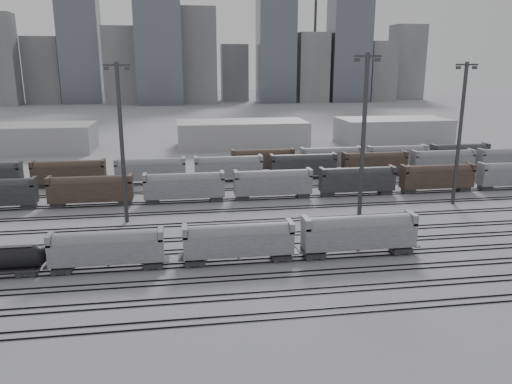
{
  "coord_description": "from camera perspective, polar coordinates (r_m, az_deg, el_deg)",
  "views": [
    {
      "loc": [
        -9.59,
        -60.15,
        25.58
      ],
      "look_at": [
        3.16,
        22.17,
        4.0
      ],
      "focal_mm": 35.0,
      "sensor_mm": 36.0,
      "label": 1
    }
  ],
  "objects": [
    {
      "name": "warehouse_left",
      "position": [
        164.55,
        -26.69,
        5.45
      ],
      "size": [
        50.0,
        18.0,
        8.0
      ],
      "primitive_type": "cube",
      "color": "#959598",
      "rests_on": "ground"
    },
    {
      "name": "light_mast_c",
      "position": [
        80.98,
        12.18,
        6.27
      ],
      "size": [
        4.34,
        0.69,
        27.15
      ],
      "color": "#343436",
      "rests_on": "ground"
    },
    {
      "name": "light_mast_d",
      "position": [
        98.01,
        22.29,
        6.49
      ],
      "size": [
        4.13,
        0.66,
        25.83
      ],
      "color": "#343436",
      "rests_on": "ground"
    },
    {
      "name": "warehouse_mid",
      "position": [
        157.86,
        -1.61,
        6.66
      ],
      "size": [
        40.0,
        18.0,
        8.0
      ],
      "primitive_type": "cube",
      "color": "#959598",
      "rests_on": "ground"
    },
    {
      "name": "hopper_car_a",
      "position": [
        65.83,
        -16.66,
        -6.07
      ],
      "size": [
        14.09,
        2.8,
        5.04
      ],
      "color": "#232326",
      "rests_on": "ground"
    },
    {
      "name": "warehouse_right",
      "position": [
        171.4,
        15.34,
        6.78
      ],
      "size": [
        35.0,
        18.0,
        8.0
      ],
      "primitive_type": "cube",
      "color": "#959598",
      "rests_on": "ground"
    },
    {
      "name": "tracks",
      "position": [
        82.29,
        -1.68,
        -3.53
      ],
      "size": [
        220.0,
        71.5,
        0.16
      ],
      "color": "black",
      "rests_on": "ground"
    },
    {
      "name": "skyline",
      "position": [
        340.88,
        -5.58,
        16.0
      ],
      "size": [
        316.0,
        22.4,
        95.0
      ],
      "color": "gray",
      "rests_on": "ground"
    },
    {
      "name": "crane_left",
      "position": [
        367.03,
        -12.47,
        19.18
      ],
      "size": [
        42.0,
        1.8,
        100.0
      ],
      "color": "#343436",
      "rests_on": "ground"
    },
    {
      "name": "bg_string_mid",
      "position": [
        113.91,
        5.4,
        2.92
      ],
      "size": [
        151.0,
        3.0,
        5.6
      ],
      "color": "#232326",
      "rests_on": "ground"
    },
    {
      "name": "ground",
      "position": [
        66.06,
        0.23,
        -8.26
      ],
      "size": [
        900.0,
        900.0,
        0.0
      ],
      "primitive_type": "plane",
      "color": "#A2A2A7",
      "rests_on": "ground"
    },
    {
      "name": "hopper_car_b",
      "position": [
        65.5,
        -2.03,
        -5.46
      ],
      "size": [
        14.5,
        2.88,
        5.18
      ],
      "color": "#232326",
      "rests_on": "ground"
    },
    {
      "name": "bg_string_near",
      "position": [
        96.54,
        1.94,
        0.87
      ],
      "size": [
        151.0,
        3.0,
        5.6
      ],
      "color": "gray",
      "rests_on": "ground"
    },
    {
      "name": "bg_string_far",
      "position": [
        126.66,
        12.23,
        3.83
      ],
      "size": [
        66.0,
        3.0,
        5.6
      ],
      "color": "#4B392F",
      "rests_on": "ground"
    },
    {
      "name": "crane_right",
      "position": [
        380.15,
        7.0,
        19.22
      ],
      "size": [
        42.0,
        1.8,
        100.0
      ],
      "color": "#343436",
      "rests_on": "ground"
    },
    {
      "name": "hopper_car_c",
      "position": [
        69.18,
        11.67,
        -4.45
      ],
      "size": [
        15.56,
        3.09,
        5.57
      ],
      "color": "#232326",
      "rests_on": "ground"
    },
    {
      "name": "light_mast_b",
      "position": [
        82.66,
        -15.12,
        5.75
      ],
      "size": [
        4.13,
        0.66,
        25.8
      ],
      "color": "#343436",
      "rests_on": "ground"
    }
  ]
}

